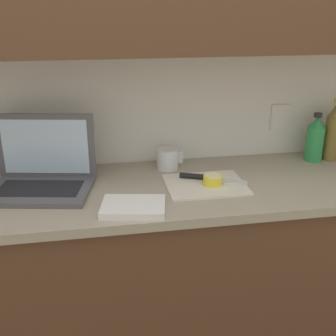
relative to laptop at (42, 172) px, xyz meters
name	(u,v)px	position (x,y,z in m)	size (l,w,h in m)	color
wall_back	(112,14)	(0.30, 0.16, 0.57)	(5.20, 0.38, 2.60)	white
counter_unit	(121,286)	(0.28, -0.06, -0.52)	(2.59, 0.58, 0.93)	brown
laptop	(42,172)	(0.00, 0.00, 0.00)	(0.43, 0.33, 0.28)	#515156
cutting_board	(205,185)	(0.63, -0.09, -0.06)	(0.31, 0.25, 0.01)	silver
knife	(201,177)	(0.62, -0.04, -0.05)	(0.26, 0.13, 0.02)	silver
lemon_half_cut	(213,180)	(0.65, -0.10, -0.04)	(0.07, 0.07, 0.04)	yellow
bottle_green_soda	(315,139)	(1.19, 0.11, 0.04)	(0.08, 0.08, 0.22)	#2D934C
bottle_oil_tall	(333,132)	(1.27, 0.11, 0.06)	(0.08, 0.08, 0.28)	olive
measuring_cup	(168,159)	(0.51, 0.12, -0.02)	(0.12, 0.10, 0.09)	silver
dish_towel	(133,207)	(0.33, -0.25, -0.05)	(0.22, 0.16, 0.02)	white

